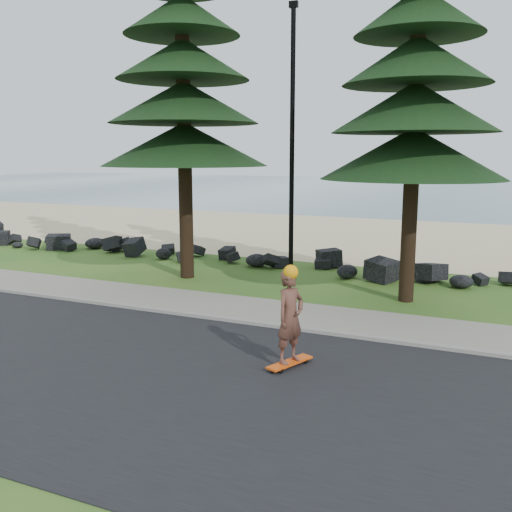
{
  "coord_description": "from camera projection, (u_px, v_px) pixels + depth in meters",
  "views": [
    {
      "loc": [
        5.87,
        -12.64,
        3.98
      ],
      "look_at": [
        0.27,
        0.0,
        1.47
      ],
      "focal_mm": 40.0,
      "sensor_mm": 36.0,
      "label": 1
    }
  ],
  "objects": [
    {
      "name": "road",
      "position": [
        142.0,
        374.0,
        10.37
      ],
      "size": [
        160.0,
        7.0,
        0.02
      ],
      "primitive_type": "cube",
      "color": "black",
      "rests_on": "ground"
    },
    {
      "name": "ocean",
      "position": [
        449.0,
        191.0,
        60.3
      ],
      "size": [
        160.0,
        58.0,
        0.01
      ],
      "primitive_type": "cube",
      "color": "#3B6170",
      "rests_on": "ground"
    },
    {
      "name": "kerb",
      "position": [
        230.0,
        320.0,
        13.6
      ],
      "size": [
        160.0,
        0.2,
        0.1
      ],
      "primitive_type": "cube",
      "color": "gray",
      "rests_on": "ground"
    },
    {
      "name": "seawall_boulders",
      "position": [
        315.0,
        271.0,
        19.46
      ],
      "size": [
        60.0,
        2.4,
        1.1
      ],
      "primitive_type": null,
      "color": "black",
      "rests_on": "ground"
    },
    {
      "name": "ground",
      "position": [
        246.0,
        312.0,
        14.42
      ],
      "size": [
        160.0,
        160.0,
        0.0
      ],
      "primitive_type": "plane",
      "color": "#29571B",
      "rests_on": "ground"
    },
    {
      "name": "skateboarder",
      "position": [
        290.0,
        317.0,
        10.54
      ],
      "size": [
        0.62,
        1.07,
        1.95
      ],
      "rotation": [
        0.0,
        0.0,
        1.19
      ],
      "color": "#E04B0D",
      "rests_on": "ground"
    },
    {
      "name": "sidewalk",
      "position": [
        249.0,
        309.0,
        14.59
      ],
      "size": [
        160.0,
        2.0,
        0.08
      ],
      "primitive_type": "cube",
      "color": "gray",
      "rests_on": "ground"
    },
    {
      "name": "lamp_post",
      "position": [
        292.0,
        147.0,
        16.56
      ],
      "size": [
        0.25,
        0.14,
        8.14
      ],
      "color": "black",
      "rests_on": "ground"
    },
    {
      "name": "beach_sand",
      "position": [
        373.0,
        236.0,
        27.46
      ],
      "size": [
        160.0,
        15.0,
        0.01
      ],
      "primitive_type": "cube",
      "color": "#D1BB8B",
      "rests_on": "ground"
    }
  ]
}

